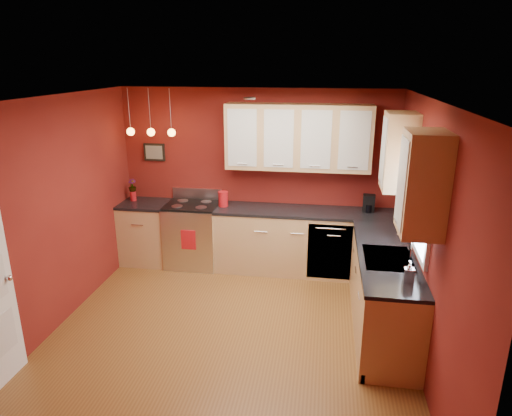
% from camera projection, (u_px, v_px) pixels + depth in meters
% --- Properties ---
extents(floor, '(4.20, 4.20, 0.00)m').
position_uv_depth(floor, '(229.00, 335.00, 5.14)').
color(floor, brown).
rests_on(floor, ground).
extents(ceiling, '(4.00, 4.20, 0.02)m').
position_uv_depth(ceiling, '(224.00, 100.00, 4.34)').
color(ceiling, white).
rests_on(ceiling, wall_back).
extents(wall_back, '(4.00, 0.02, 2.60)m').
position_uv_depth(wall_back, '(257.00, 178.00, 6.72)').
color(wall_back, maroon).
rests_on(wall_back, floor).
extents(wall_front, '(4.00, 0.02, 2.60)m').
position_uv_depth(wall_front, '(152.00, 346.00, 2.77)').
color(wall_front, maroon).
rests_on(wall_front, floor).
extents(wall_left, '(0.02, 4.20, 2.60)m').
position_uv_depth(wall_left, '(49.00, 218.00, 5.03)').
color(wall_left, maroon).
rests_on(wall_left, floor).
extents(wall_right, '(0.02, 4.20, 2.60)m').
position_uv_depth(wall_right, '(426.00, 238.00, 4.45)').
color(wall_right, maroon).
rests_on(wall_right, floor).
extents(base_cabinets_back_left, '(0.70, 0.60, 0.90)m').
position_uv_depth(base_cabinets_back_left, '(147.00, 233.00, 6.94)').
color(base_cabinets_back_left, tan).
rests_on(base_cabinets_back_left, floor).
extents(base_cabinets_back_right, '(2.54, 0.60, 0.90)m').
position_uv_depth(base_cabinets_back_right, '(304.00, 242.00, 6.59)').
color(base_cabinets_back_right, tan).
rests_on(base_cabinets_back_right, floor).
extents(base_cabinets_right, '(0.60, 2.10, 0.90)m').
position_uv_depth(base_cabinets_right, '(383.00, 292.00, 5.18)').
color(base_cabinets_right, tan).
rests_on(base_cabinets_right, floor).
extents(counter_back_left, '(0.70, 0.62, 0.04)m').
position_uv_depth(counter_back_left, '(145.00, 204.00, 6.79)').
color(counter_back_left, black).
rests_on(counter_back_left, base_cabinets_back_left).
extents(counter_back_right, '(2.54, 0.62, 0.04)m').
position_uv_depth(counter_back_right, '(305.00, 212.00, 6.44)').
color(counter_back_right, black).
rests_on(counter_back_right, base_cabinets_back_right).
extents(counter_right, '(0.62, 2.10, 0.04)m').
position_uv_depth(counter_right, '(386.00, 254.00, 5.03)').
color(counter_right, black).
rests_on(counter_right, base_cabinets_right).
extents(gas_range, '(0.76, 0.64, 1.11)m').
position_uv_depth(gas_range, '(193.00, 234.00, 6.82)').
color(gas_range, silver).
rests_on(gas_range, floor).
extents(dishwasher_front, '(0.60, 0.02, 0.80)m').
position_uv_depth(dishwasher_front, '(329.00, 252.00, 6.26)').
color(dishwasher_front, silver).
rests_on(dishwasher_front, base_cabinets_back_right).
extents(sink, '(0.50, 0.70, 0.33)m').
position_uv_depth(sink, '(388.00, 260.00, 4.89)').
color(sink, '#99999E').
rests_on(sink, counter_right).
extents(window, '(0.06, 1.02, 1.22)m').
position_uv_depth(window, '(422.00, 192.00, 4.62)').
color(window, white).
rests_on(window, wall_right).
extents(upper_cabinets_back, '(2.00, 0.35, 0.90)m').
position_uv_depth(upper_cabinets_back, '(298.00, 137.00, 6.26)').
color(upper_cabinets_back, tan).
rests_on(upper_cabinets_back, wall_back).
extents(upper_cabinets_right, '(0.35, 1.95, 0.90)m').
position_uv_depth(upper_cabinets_right, '(409.00, 165.00, 4.58)').
color(upper_cabinets_right, tan).
rests_on(upper_cabinets_right, wall_right).
extents(wall_picture, '(0.32, 0.03, 0.26)m').
position_uv_depth(wall_picture, '(154.00, 152.00, 6.82)').
color(wall_picture, black).
rests_on(wall_picture, wall_back).
extents(pendant_lights, '(0.71, 0.11, 0.66)m').
position_uv_depth(pendant_lights, '(151.00, 132.00, 6.38)').
color(pendant_lights, '#99999E').
rests_on(pendant_lights, ceiling).
extents(red_canister, '(0.15, 0.15, 0.22)m').
position_uv_depth(red_canister, '(223.00, 199.00, 6.59)').
color(red_canister, '#B41319').
rests_on(red_canister, counter_back_right).
extents(red_vase, '(0.09, 0.09, 0.14)m').
position_uv_depth(red_vase, '(133.00, 196.00, 6.87)').
color(red_vase, '#B41319').
rests_on(red_vase, counter_back_left).
extents(flowers, '(0.14, 0.14, 0.21)m').
position_uv_depth(flowers, '(132.00, 186.00, 6.82)').
color(flowers, '#B41319').
rests_on(flowers, red_vase).
extents(coffee_maker, '(0.18, 0.17, 0.24)m').
position_uv_depth(coffee_maker, '(369.00, 204.00, 6.36)').
color(coffee_maker, black).
rests_on(coffee_maker, counter_back_right).
extents(soap_pump, '(0.10, 0.10, 0.22)m').
position_uv_depth(soap_pump, '(409.00, 272.00, 4.32)').
color(soap_pump, silver).
rests_on(soap_pump, counter_right).
extents(dish_towel, '(0.21, 0.01, 0.29)m').
position_uv_depth(dish_towel, '(188.00, 240.00, 6.49)').
color(dish_towel, '#B41319').
rests_on(dish_towel, gas_range).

